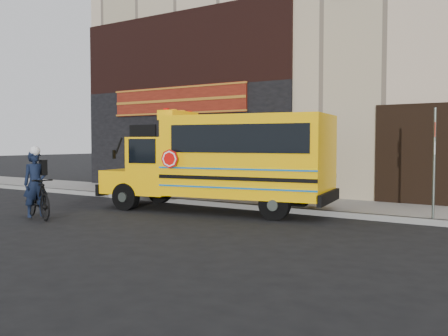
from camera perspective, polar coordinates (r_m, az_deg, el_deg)
ground at (r=12.79m, az=-3.12°, el=-6.04°), size 120.00×120.00×0.00m
curb at (r=14.92m, az=2.88°, el=-4.45°), size 40.00×0.20×0.15m
sidewalk at (r=16.22m, az=5.59°, el=-3.86°), size 40.00×3.00×0.15m
building at (r=22.32m, az=13.48°, el=13.55°), size 20.00×10.70×12.00m
school_bus at (r=14.31m, az=0.30°, el=1.00°), size 7.15×3.21×2.92m
sign_pole at (r=13.09m, az=22.89°, el=0.87°), size 0.09×0.25×2.84m
bicycle at (r=13.95m, az=-20.49°, el=-3.16°), size 1.92×1.10×1.11m
cyclist at (r=13.92m, az=-20.72°, el=-1.89°), size 0.61×0.74×1.74m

